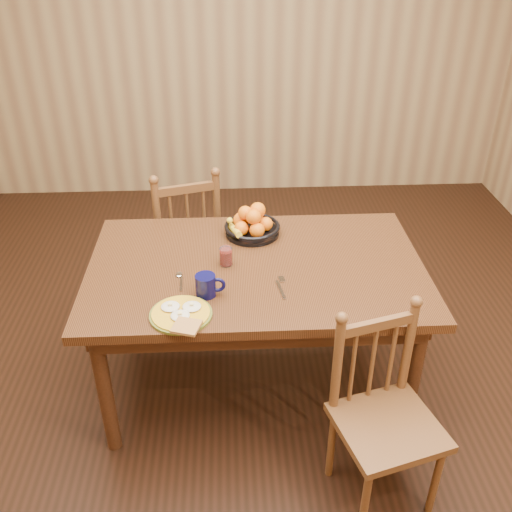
{
  "coord_description": "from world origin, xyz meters",
  "views": [
    {
      "loc": [
        -0.12,
        -2.29,
        2.21
      ],
      "look_at": [
        0.0,
        0.0,
        0.8
      ],
      "focal_mm": 40.0,
      "sensor_mm": 36.0,
      "label": 1
    }
  ],
  "objects_px": {
    "chair_far": "(185,239)",
    "breakfast_plate": "(181,314)",
    "chair_near": "(384,417)",
    "dining_table": "(256,280)",
    "fruit_bowl": "(252,224)",
    "coffee_mug": "(207,285)"
  },
  "relations": [
    {
      "from": "chair_near",
      "to": "coffee_mug",
      "type": "height_order",
      "value": "chair_near"
    },
    {
      "from": "breakfast_plate",
      "to": "coffee_mug",
      "type": "relative_size",
      "value": 2.26
    },
    {
      "from": "chair_far",
      "to": "breakfast_plate",
      "type": "bearing_deg",
      "value": 77.7
    },
    {
      "from": "chair_near",
      "to": "coffee_mug",
      "type": "distance_m",
      "value": 0.92
    },
    {
      "from": "chair_far",
      "to": "breakfast_plate",
      "type": "distance_m",
      "value": 1.2
    },
    {
      "from": "chair_far",
      "to": "coffee_mug",
      "type": "xyz_separation_m",
      "value": [
        0.17,
        -1.01,
        0.34
      ]
    },
    {
      "from": "chair_near",
      "to": "breakfast_plate",
      "type": "relative_size",
      "value": 2.92
    },
    {
      "from": "dining_table",
      "to": "breakfast_plate",
      "type": "bearing_deg",
      "value": -130.74
    },
    {
      "from": "coffee_mug",
      "to": "chair_far",
      "type": "bearing_deg",
      "value": 99.67
    },
    {
      "from": "dining_table",
      "to": "chair_near",
      "type": "distance_m",
      "value": 0.87
    },
    {
      "from": "chair_far",
      "to": "chair_near",
      "type": "bearing_deg",
      "value": 105.8
    },
    {
      "from": "breakfast_plate",
      "to": "chair_near",
      "type": "bearing_deg",
      "value": -19.7
    },
    {
      "from": "fruit_bowl",
      "to": "dining_table",
      "type": "bearing_deg",
      "value": -88.71
    },
    {
      "from": "dining_table",
      "to": "chair_near",
      "type": "xyz_separation_m",
      "value": [
        0.49,
        -0.68,
        -0.24
      ]
    },
    {
      "from": "chair_far",
      "to": "chair_near",
      "type": "xyz_separation_m",
      "value": [
        0.89,
        -1.46,
        -0.03
      ]
    },
    {
      "from": "coffee_mug",
      "to": "fruit_bowl",
      "type": "distance_m",
      "value": 0.58
    },
    {
      "from": "chair_near",
      "to": "breakfast_plate",
      "type": "xyz_separation_m",
      "value": [
        -0.82,
        0.29,
        0.33
      ]
    },
    {
      "from": "coffee_mug",
      "to": "fruit_bowl",
      "type": "height_order",
      "value": "fruit_bowl"
    },
    {
      "from": "chair_near",
      "to": "fruit_bowl",
      "type": "bearing_deg",
      "value": 100.79
    },
    {
      "from": "chair_near",
      "to": "breakfast_plate",
      "type": "bearing_deg",
      "value": 144.29
    },
    {
      "from": "dining_table",
      "to": "coffee_mug",
      "type": "bearing_deg",
      "value": -134.23
    },
    {
      "from": "chair_near",
      "to": "fruit_bowl",
      "type": "relative_size",
      "value": 3.03
    }
  ]
}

